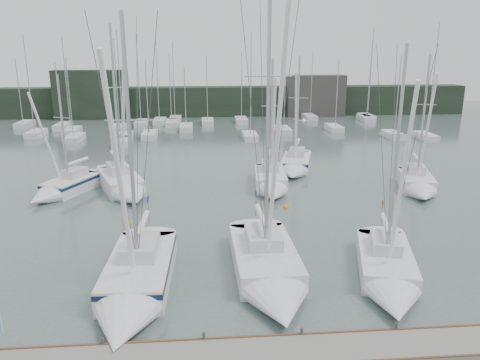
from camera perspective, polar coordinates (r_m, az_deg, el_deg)
name	(u,v)px	position (r m, az deg, el deg)	size (l,w,h in m)	color
ground	(244,295)	(23.69, 0.49, -13.81)	(160.00, 160.00, 0.00)	#4E5F5B
dock	(256,356)	(19.41, 1.94, -20.62)	(24.00, 2.00, 0.40)	slate
far_treeline	(211,101)	(83.00, -3.51, 9.56)	(90.00, 4.00, 5.00)	black
far_building_left	(91,95)	(82.83, -17.67, 9.88)	(12.00, 3.00, 8.00)	black
far_building_right	(315,96)	(83.30, 9.19, 10.10)	(10.00, 3.00, 7.00)	#3D3A38
mast_forest	(202,127)	(68.75, -4.64, 6.49)	(57.76, 23.25, 14.70)	silver
sailboat_near_left	(134,288)	(23.48, -12.82, -12.76)	(3.51, 10.69, 14.37)	silver
sailboat_near_center	(271,277)	(24.11, 3.76, -11.69)	(3.43, 10.52, 17.67)	silver
sailboat_near_right	(389,277)	(25.31, 17.72, -11.25)	(5.02, 9.24, 12.87)	silver
sailboat_mid_a	(61,189)	(40.83, -20.94, -1.01)	(5.27, 7.62, 10.45)	silver
sailboat_mid_b	(125,187)	(39.53, -13.86, -0.84)	(5.85, 9.34, 14.35)	silver
sailboat_mid_c	(271,184)	(39.47, 3.83, -0.47)	(3.25, 8.29, 11.63)	silver
sailboat_mid_d	(295,166)	(45.62, 6.75, 1.71)	(4.69, 8.34, 11.78)	silver
sailboat_mid_e	(418,186)	(41.64, 20.93, -0.68)	(4.38, 7.63, 12.00)	silver
buoy_b	(286,208)	(35.64, 5.63, -3.37)	(0.49, 0.49, 0.49)	orange
buoy_c	(127,224)	(33.18, -13.55, -5.25)	(0.56, 0.56, 0.56)	orange
seagull	(304,121)	(24.13, 7.77, 7.17)	(1.05, 0.51, 0.21)	white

